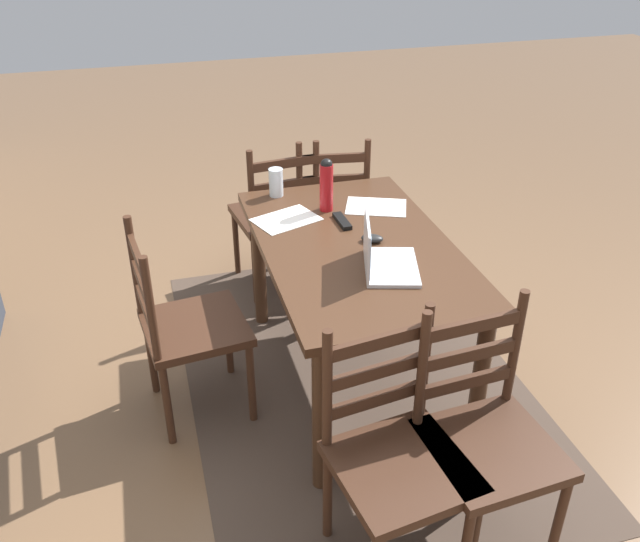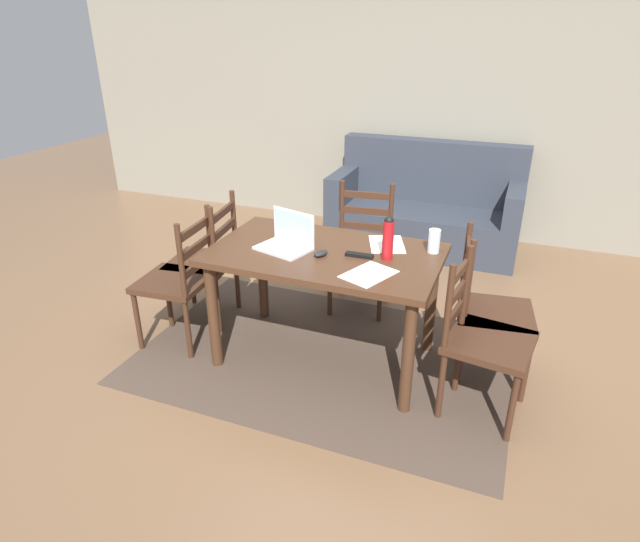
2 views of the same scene
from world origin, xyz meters
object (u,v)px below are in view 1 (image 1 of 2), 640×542
object	(u,v)px
drinking_glass	(276,182)
chair_left_near	(485,439)
tv_remote	(342,221)
laptop	(381,256)
chair_right_near	(329,210)
computer_mouse	(372,238)
chair_left_far	(396,458)
chair_far_head	(186,327)
dining_table	(356,265)
chair_right_far	(276,216)
water_bottle	(326,184)

from	to	relation	value
drinking_glass	chair_left_near	bearing A→B (deg)	-166.13
drinking_glass	tv_remote	bearing A→B (deg)	-149.56
tv_remote	laptop	bearing A→B (deg)	91.47
chair_right_near	computer_mouse	xyz separation A→B (m)	(-0.99, 0.09, 0.32)
drinking_glass	computer_mouse	size ratio (longest dim) A/B	1.45
chair_left_near	chair_left_far	size ratio (longest dim) A/B	1.00
chair_far_head	computer_mouse	size ratio (longest dim) A/B	9.50
chair_left_near	chair_right_near	bearing A→B (deg)	0.08
dining_table	laptop	xyz separation A→B (m)	(-0.24, -0.03, 0.17)
chair_right_far	chair_left_far	world-z (taller)	same
chair_far_head	drinking_glass	world-z (taller)	chair_far_head
tv_remote	computer_mouse	bearing A→B (deg)	106.77
chair_right_far	tv_remote	bearing A→B (deg)	-167.98
chair_left_near	chair_right_far	bearing A→B (deg)	9.38
chair_right_far	chair_right_near	size ratio (longest dim) A/B	1.00
drinking_glass	computer_mouse	xyz separation A→B (m)	(-0.61, -0.31, -0.06)
chair_right_near	chair_right_far	bearing A→B (deg)	90.02
dining_table	drinking_glass	bearing A→B (deg)	20.62
dining_table	tv_remote	distance (m)	0.25
dining_table	computer_mouse	world-z (taller)	computer_mouse
chair_right_near	laptop	bearing A→B (deg)	173.70
chair_left_near	drinking_glass	bearing A→B (deg)	13.87
chair_left_near	computer_mouse	world-z (taller)	chair_left_near
laptop	drinking_glass	world-z (taller)	laptop
water_bottle	computer_mouse	xyz separation A→B (m)	(-0.38, -0.11, -0.12)
chair_far_head	chair_right_near	world-z (taller)	same
dining_table	drinking_glass	world-z (taller)	drinking_glass
dining_table	tv_remote	world-z (taller)	tv_remote
chair_far_head	chair_right_far	size ratio (longest dim) A/B	1.00
chair_right_near	laptop	size ratio (longest dim) A/B	2.58
chair_left_far	computer_mouse	bearing A→B (deg)	-13.98
chair_right_far	chair_right_near	distance (m)	0.32
chair_right_far	chair_left_near	bearing A→B (deg)	-170.62
laptop	water_bottle	bearing A→B (deg)	5.41
chair_far_head	chair_left_near	xyz separation A→B (m)	(-0.99, -0.96, 0.00)
dining_table	chair_right_far	xyz separation A→B (m)	(0.99, 0.16, -0.19)
laptop	tv_remote	xyz separation A→B (m)	(0.46, 0.02, -0.05)
laptop	computer_mouse	xyz separation A→B (m)	(0.24, -0.05, -0.04)
drinking_glass	chair_left_far	bearing A→B (deg)	-177.92
computer_mouse	tv_remote	xyz separation A→B (m)	(0.22, 0.07, -0.01)
drinking_glass	computer_mouse	distance (m)	0.69
chair_left_near	computer_mouse	distance (m)	1.05
chair_left_far	laptop	bearing A→B (deg)	-14.89
chair_right_near	computer_mouse	bearing A→B (deg)	174.89
computer_mouse	tv_remote	bearing A→B (deg)	43.67
dining_table	chair_right_far	distance (m)	1.02
chair_left_far	tv_remote	size ratio (longest dim) A/B	5.59
dining_table	tv_remote	bearing A→B (deg)	-0.41
chair_right_far	chair_left_near	distance (m)	2.01
chair_right_far	computer_mouse	xyz separation A→B (m)	(-0.99, -0.24, 0.32)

